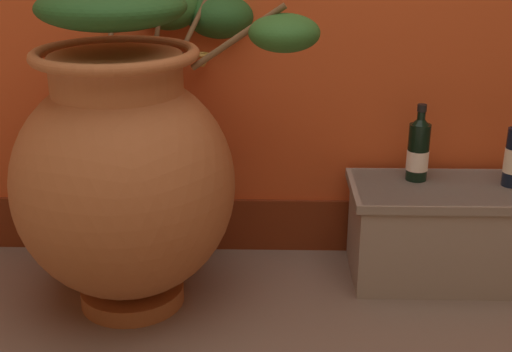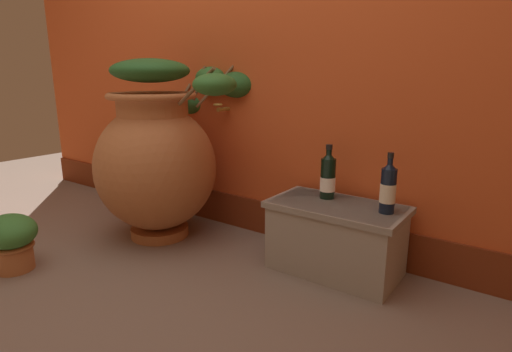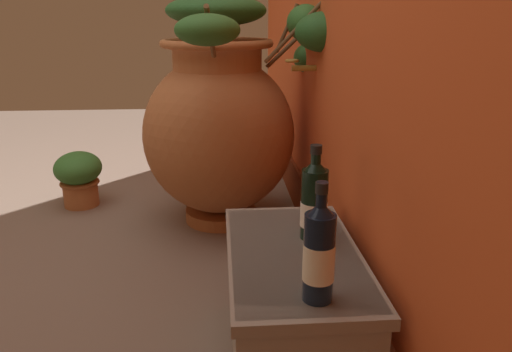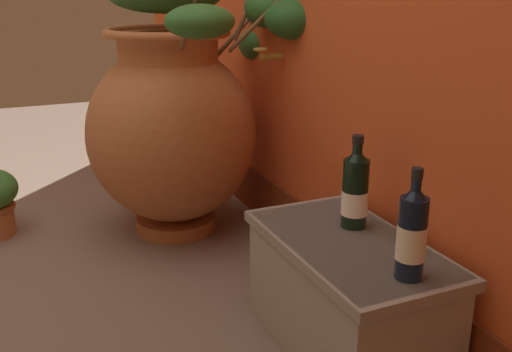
# 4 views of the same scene
# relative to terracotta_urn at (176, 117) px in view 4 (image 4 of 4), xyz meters

# --- Properties ---
(ground_plane) EXTENTS (7.00, 7.00, 0.00)m
(ground_plane) POSITION_rel_terracotta_urn_xyz_m (0.42, -0.72, -0.50)
(ground_plane) COLOR #7A6656
(terracotta_urn) EXTENTS (0.95, 0.88, 1.04)m
(terracotta_urn) POSITION_rel_terracotta_urn_xyz_m (0.00, 0.00, 0.00)
(terracotta_urn) COLOR #B26638
(terracotta_urn) RESTS_ON ground_plane
(stone_ledge) EXTENTS (0.64, 0.35, 0.35)m
(stone_ledge) POSITION_rel_terracotta_urn_xyz_m (1.05, 0.18, -0.31)
(stone_ledge) COLOR #9E9384
(stone_ledge) RESTS_ON ground_plane
(wine_bottle_left) EXTENTS (0.07, 0.07, 0.27)m
(wine_bottle_left) POSITION_rel_terracotta_urn_xyz_m (1.28, 0.20, -0.03)
(wine_bottle_left) COLOR black
(wine_bottle_left) RESTS_ON stone_ledge
(wine_bottle_middle) EXTENTS (0.08, 0.08, 0.27)m
(wine_bottle_middle) POSITION_rel_terracotta_urn_xyz_m (0.96, 0.24, -0.04)
(wine_bottle_middle) COLOR black
(wine_bottle_middle) RESTS_ON stone_ledge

